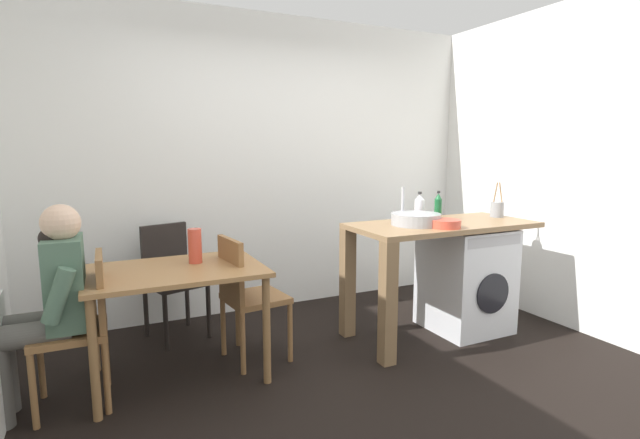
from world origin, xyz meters
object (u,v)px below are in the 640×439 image
Objects in this scene: bottle_tall_green at (419,207)px; dining_table at (176,283)px; chair_opposite at (246,292)px; mixing_bowl at (446,223)px; washing_machine at (465,279)px; vase at (195,246)px; chair_spare_by_wall at (171,274)px; chair_person_seat at (83,321)px; seated_person at (49,298)px; bottle_squat_brown at (438,207)px; utensil_crock at (497,209)px.

dining_table is at bearing -178.16° from bottle_tall_green.
mixing_bowl is at bearing 68.07° from chair_opposite.
washing_machine is 3.81× the size of mixing_bowl.
chair_spare_by_wall is at bearing 96.12° from vase.
seated_person is at bearing 90.00° from chair_person_seat.
chair_person_seat is 3.85× the size of vase.
bottle_squat_brown reaches higher than chair_opposite.
bottle_squat_brown is (2.81, 0.09, 0.36)m from seated_person.
washing_machine is 2.22m from vase.
utensil_crock is (2.60, -0.87, 0.48)m from chair_spare_by_wall.
washing_machine is at bearing 140.49° from chair_spare_by_wall.
mixing_bowl is 1.82m from vase.
seated_person is 4.01× the size of utensil_crock.
chair_opposite is 1.59m from bottle_tall_green.
dining_table is at bearing 176.38° from washing_machine.
mixing_bowl is 0.97× the size of vase.
utensil_crock is (3.23, 0.01, 0.48)m from chair_person_seat.
vase is at bearing 176.69° from bottle_squat_brown.
bottle_tall_green is at bearing 80.46° from mixing_bowl.
chair_opposite and chair_spare_by_wall have the same top height.
utensil_crock is at bearing -88.81° from chair_person_seat.
chair_spare_by_wall is 1.05× the size of washing_machine.
chair_opposite reaches higher than washing_machine.
chair_spare_by_wall is at bearing -158.27° from chair_opposite.
utensil_crock reaches higher than dining_table.
bottle_squat_brown reaches higher than dining_table.
mixing_bowl reaches higher than washing_machine.
chair_opposite is 2.26m from utensil_crock.
vase is (-2.53, 0.19, -0.13)m from utensil_crock.
dining_table is 1.22× the size of chair_opposite.
mixing_bowl is 0.81m from utensil_crock.
chair_person_seat is 1.00× the size of chair_opposite.
seated_person is 5.32× the size of mixing_bowl.
bottle_squat_brown is at bearing -87.03° from chair_person_seat.
dining_table is 2.14m from bottle_squat_brown.
utensil_crock is (0.70, -0.16, -0.04)m from bottle_tall_green.
chair_person_seat is at bearing -163.85° from vase.
chair_person_seat is 0.23m from seated_person.
bottle_tall_green is 0.15m from bottle_squat_brown.
chair_person_seat is 1.05× the size of washing_machine.
vase is (-0.33, 0.06, 0.35)m from chair_opposite.
bottle_squat_brown is 1.07× the size of mixing_bowl.
dining_table is at bearing -91.95° from chair_opposite.
utensil_crock is 1.28× the size of vase.
bottle_tall_green is (1.98, 0.06, 0.38)m from dining_table.
vase is at bearing 33.69° from dining_table.
vase reaches higher than chair_spare_by_wall.
chair_spare_by_wall is 2.42m from washing_machine.
bottle_tall_green is at bearing 167.39° from utensil_crock.
dining_table is 2.33m from washing_machine.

